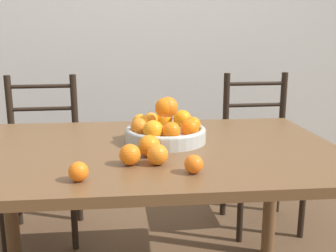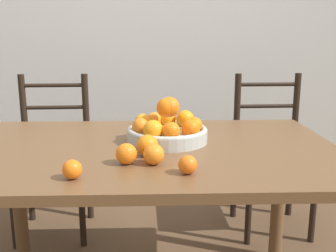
% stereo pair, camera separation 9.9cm
% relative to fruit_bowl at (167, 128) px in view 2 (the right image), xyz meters
% --- Properties ---
extents(wall_back, '(8.00, 0.06, 2.60)m').
position_rel_fruit_bowl_xyz_m(wall_back, '(-0.08, 1.45, 0.49)').
color(wall_back, beige).
rests_on(wall_back, ground_plane).
extents(dining_table, '(1.51, 0.96, 0.75)m').
position_rel_fruit_bowl_xyz_m(dining_table, '(-0.08, -0.07, -0.15)').
color(dining_table, brown).
rests_on(dining_table, ground_plane).
extents(fruit_bowl, '(0.33, 0.33, 0.19)m').
position_rel_fruit_bowl_xyz_m(fruit_bowl, '(0.00, 0.00, 0.00)').
color(fruit_bowl, '#B2B7B2').
rests_on(fruit_bowl, dining_table).
extents(orange_loose_0, '(0.06, 0.06, 0.06)m').
position_rel_fruit_bowl_xyz_m(orange_loose_0, '(0.05, -0.39, -0.03)').
color(orange_loose_0, orange).
rests_on(orange_loose_0, dining_table).
extents(orange_loose_1, '(0.07, 0.07, 0.07)m').
position_rel_fruit_bowl_xyz_m(orange_loose_1, '(-0.06, -0.30, -0.02)').
color(orange_loose_1, orange).
rests_on(orange_loose_1, dining_table).
extents(orange_loose_2, '(0.08, 0.08, 0.08)m').
position_rel_fruit_bowl_xyz_m(orange_loose_2, '(-0.08, -0.20, -0.02)').
color(orange_loose_2, orange).
rests_on(orange_loose_2, dining_table).
extents(orange_loose_3, '(0.07, 0.07, 0.07)m').
position_rel_fruit_bowl_xyz_m(orange_loose_3, '(-0.15, -0.29, -0.02)').
color(orange_loose_3, orange).
rests_on(orange_loose_3, dining_table).
extents(orange_loose_4, '(0.06, 0.06, 0.06)m').
position_rel_fruit_bowl_xyz_m(orange_loose_4, '(-0.30, -0.43, -0.03)').
color(orange_loose_4, orange).
rests_on(orange_loose_4, dining_table).
extents(chair_left, '(0.44, 0.42, 0.95)m').
position_rel_fruit_bowl_xyz_m(chair_left, '(-0.67, 0.71, -0.34)').
color(chair_left, black).
rests_on(chair_left, ground_plane).
extents(chair_right, '(0.43, 0.41, 0.95)m').
position_rel_fruit_bowl_xyz_m(chair_right, '(0.66, 0.71, -0.34)').
color(chair_right, black).
rests_on(chair_right, ground_plane).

